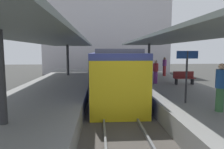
% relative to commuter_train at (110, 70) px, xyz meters
% --- Properties ---
extents(ground_plane, '(80.00, 80.00, 0.00)m').
position_rel_commuter_train_xyz_m(ground_plane, '(0.00, -5.05, -1.73)').
color(ground_plane, '#383835').
extents(platform_left, '(4.40, 28.00, 1.00)m').
position_rel_commuter_train_xyz_m(platform_left, '(-3.80, -5.05, -1.23)').
color(platform_left, gray).
rests_on(platform_left, ground_plane).
extents(platform_right, '(4.40, 28.00, 1.00)m').
position_rel_commuter_train_xyz_m(platform_right, '(3.80, -5.05, -1.23)').
color(platform_right, gray).
rests_on(platform_right, ground_plane).
extents(track_ballast, '(3.20, 28.00, 0.20)m').
position_rel_commuter_train_xyz_m(track_ballast, '(0.00, -5.05, -1.63)').
color(track_ballast, '#4C4742').
rests_on(track_ballast, ground_plane).
extents(rail_near_side, '(0.08, 28.00, 0.14)m').
position_rel_commuter_train_xyz_m(rail_near_side, '(-0.72, -5.05, -1.46)').
color(rail_near_side, slate).
rests_on(rail_near_side, track_ballast).
extents(rail_far_side, '(0.08, 28.00, 0.14)m').
position_rel_commuter_train_xyz_m(rail_far_side, '(0.72, -5.05, -1.46)').
color(rail_far_side, slate).
rests_on(rail_far_side, track_ballast).
extents(commuter_train, '(2.78, 15.66, 3.10)m').
position_rel_commuter_train_xyz_m(commuter_train, '(0.00, 0.00, 0.00)').
color(commuter_train, '#38428C').
rests_on(commuter_train, track_ballast).
extents(canopy_left, '(4.18, 21.00, 2.97)m').
position_rel_commuter_train_xyz_m(canopy_left, '(-3.80, -3.65, 2.13)').
color(canopy_left, '#333335').
rests_on(canopy_left, platform_left).
extents(canopy_right, '(4.18, 21.00, 3.09)m').
position_rel_commuter_train_xyz_m(canopy_right, '(3.80, -3.65, 2.24)').
color(canopy_right, '#333335').
rests_on(canopy_right, platform_right).
extents(platform_bench, '(1.40, 0.41, 0.86)m').
position_rel_commuter_train_xyz_m(platform_bench, '(4.75, -3.11, -0.26)').
color(platform_bench, black).
rests_on(platform_bench, platform_right).
extents(platform_sign, '(0.90, 0.08, 2.21)m').
position_rel_commuter_train_xyz_m(platform_sign, '(2.76, -7.88, 0.90)').
color(platform_sign, '#262628').
rests_on(platform_sign, platform_right).
extents(passenger_near_bench, '(0.36, 0.36, 1.76)m').
position_rel_commuter_train_xyz_m(passenger_near_bench, '(3.47, -9.14, 0.19)').
color(passenger_near_bench, '#386B3D').
rests_on(passenger_near_bench, platform_right).
extents(passenger_mid_platform, '(0.36, 0.36, 1.60)m').
position_rel_commuter_train_xyz_m(passenger_mid_platform, '(2.96, -2.60, 0.10)').
color(passenger_mid_platform, '#7A337A').
rests_on(passenger_mid_platform, platform_right).
extents(passenger_far_end, '(0.36, 0.36, 1.69)m').
position_rel_commuter_train_xyz_m(passenger_far_end, '(4.93, 1.49, 0.15)').
color(passenger_far_end, maroon).
rests_on(passenger_far_end, platform_right).
extents(station_building_backdrop, '(18.00, 6.00, 11.00)m').
position_rel_commuter_train_xyz_m(station_building_backdrop, '(0.25, 14.95, 3.77)').
color(station_building_backdrop, '#B7B2B7').
rests_on(station_building_backdrop, ground_plane).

